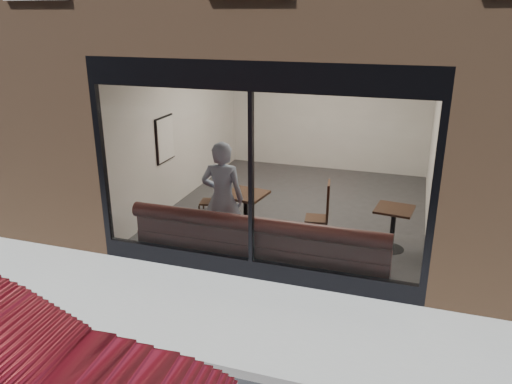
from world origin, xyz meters
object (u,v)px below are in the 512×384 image
(banquette, at_px, (260,253))
(cafe_chair_right, at_px, (317,219))
(cafe_table_left, at_px, (246,194))
(cafe_chair_left, at_px, (210,202))
(person, at_px, (223,199))
(cafe_table_right, at_px, (395,209))

(banquette, distance_m, cafe_chair_right, 1.71)
(cafe_chair_right, bearing_deg, cafe_table_left, 13.46)
(cafe_chair_left, bearing_deg, banquette, 120.83)
(cafe_chair_left, bearing_deg, person, 109.39)
(person, bearing_deg, cafe_chair_left, -66.06)
(banquette, bearing_deg, cafe_chair_right, 70.18)
(cafe_chair_left, xyz_separation_m, cafe_chair_right, (2.19, -0.19, 0.00))
(person, distance_m, cafe_chair_right, 1.99)
(banquette, height_order, cafe_chair_right, banquette)
(person, xyz_separation_m, cafe_table_left, (0.10, 0.85, -0.21))
(cafe_table_left, distance_m, cafe_chair_left, 1.29)
(cafe_table_right, xyz_separation_m, cafe_chair_right, (-1.36, 0.38, -0.50))
(cafe_chair_left, relative_size, cafe_chair_right, 0.90)
(cafe_table_left, xyz_separation_m, cafe_chair_right, (1.21, 0.48, -0.50))
(banquette, relative_size, cafe_chair_right, 9.76)
(person, height_order, cafe_chair_right, person)
(banquette, bearing_deg, cafe_chair_left, 131.85)
(cafe_chair_left, bearing_deg, cafe_table_right, 159.76)
(banquette, xyz_separation_m, cafe_chair_right, (0.58, 1.61, 0.01))
(banquette, relative_size, cafe_table_right, 6.76)
(cafe_table_right, bearing_deg, cafe_chair_right, 164.20)
(cafe_chair_left, distance_m, cafe_chair_right, 2.20)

